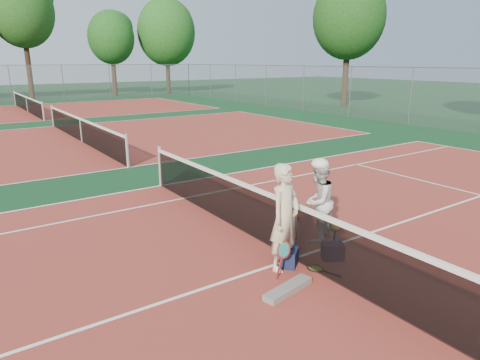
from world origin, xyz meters
name	(u,v)px	position (x,y,z in m)	size (l,w,h in m)	color
ground	(293,259)	(0.00, 0.00, 0.00)	(130.00, 130.00, 0.00)	#0E351A
court_main	(293,259)	(0.00, 0.00, 0.00)	(23.77, 10.97, 0.01)	maroon
court_far_a	(82,142)	(0.00, 13.50, 0.00)	(23.77, 10.97, 0.01)	maroon
court_far_b	(28,112)	(0.00, 27.00, 0.00)	(23.77, 10.97, 0.01)	maroon
net_main	(294,232)	(0.00, 0.00, 0.51)	(0.10, 10.98, 1.02)	black
net_far_a	(81,130)	(0.00, 13.50, 0.51)	(0.10, 10.98, 1.02)	black
net_far_b	(27,104)	(0.00, 27.00, 0.51)	(0.10, 10.98, 1.02)	black
fence_back	(10,85)	(0.00, 34.00, 1.50)	(32.00, 0.06, 3.00)	slate
fence_right	(448,99)	(16.00, 6.75, 1.50)	(54.50, 0.06, 3.00)	slate
player_a	(285,217)	(-0.35, -0.15, 0.89)	(0.65, 0.43, 1.78)	beige
player_b	(318,202)	(0.92, 0.39, 0.77)	(0.75, 0.58, 1.54)	silver
racket_red	(284,259)	(-0.52, -0.35, 0.28)	(0.25, 0.27, 0.57)	maroon
racket_black_held	(336,234)	(0.93, -0.09, 0.28)	(0.25, 0.27, 0.57)	black
racket_spare	(315,268)	(0.05, -0.50, 0.01)	(0.60, 0.27, 0.03)	black
sports_bag_navy	(289,258)	(-0.22, -0.15, 0.14)	(0.37, 0.25, 0.29)	#111833
sports_bag_purple	(333,251)	(0.56, -0.39, 0.15)	(0.36, 0.25, 0.29)	#26102C
net_cover_canvas	(288,289)	(-0.79, -0.79, 0.05)	(0.92, 0.21, 0.10)	slate
water_bottle	(336,248)	(0.69, -0.33, 0.15)	(0.09, 0.09, 0.30)	silver
tree_back_3	(22,12)	(2.06, 37.60, 7.38)	(5.30, 5.30, 10.45)	#382314
tree_back_4	(111,38)	(9.66, 37.65, 5.47)	(4.39, 4.39, 8.02)	#382314
tree_back_5	(166,32)	(15.35, 37.39, 6.16)	(5.89, 5.89, 9.56)	#382314
tree_right_1	(349,18)	(20.48, 17.54, 6.33)	(5.20, 5.20, 9.34)	#382314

